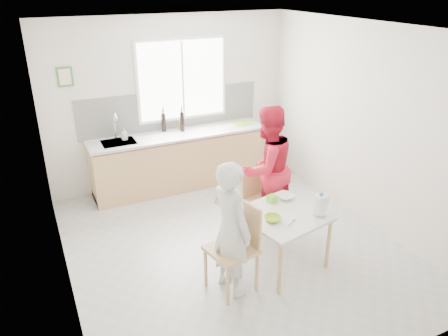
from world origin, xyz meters
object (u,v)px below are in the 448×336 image
object	(u,v)px
person_red	(266,169)
bowl_white	(286,197)
person_white	(231,229)
bowl_green	(273,219)
chair_far	(258,196)
wine_bottle_b	(164,122)
dining_table	(282,219)
chair_left	(237,243)
wine_bottle_a	(182,121)
milk_jug	(321,204)

from	to	relation	value
person_red	bowl_white	distance (m)	0.56
person_white	bowl_green	xyz separation A→B (m)	(0.55, 0.07, -0.05)
chair_far	person_white	size ratio (longest dim) A/B	0.55
chair_far	wine_bottle_b	bearing A→B (deg)	98.07
dining_table	person_white	size ratio (longest dim) A/B	0.69
person_red	wine_bottle_b	size ratio (longest dim) A/B	5.74
bowl_green	bowl_white	bearing A→B (deg)	43.11
chair_left	person_red	xyz separation A→B (m)	(0.94, 0.99, 0.30)
wine_bottle_a	dining_table	bearing A→B (deg)	-84.57
milk_jug	chair_left	bearing A→B (deg)	164.27
person_white	milk_jug	bearing A→B (deg)	-104.58
bowl_green	wine_bottle_b	size ratio (longest dim) A/B	0.63
wine_bottle_b	bowl_white	bearing A→B (deg)	-72.67
chair_left	wine_bottle_b	distance (m)	2.93
milk_jug	chair_far	bearing A→B (deg)	88.63
chair_far	wine_bottle_a	world-z (taller)	wine_bottle_a
milk_jug	person_red	bearing A→B (deg)	83.14
chair_far	person_white	xyz separation A→B (m)	(-0.91, -1.03, 0.30)
wine_bottle_b	bowl_green	bearing A→B (deg)	-83.29
dining_table	wine_bottle_b	world-z (taller)	wine_bottle_b
chair_left	chair_far	world-z (taller)	chair_left
bowl_white	milk_jug	distance (m)	0.54
dining_table	person_white	distance (m)	0.77
dining_table	chair_left	size ratio (longest dim) A/B	1.05
chair_left	person_white	world-z (taller)	person_white
person_white	wine_bottle_a	world-z (taller)	person_white
person_white	chair_left	bearing A→B (deg)	-90.00
chair_left	chair_far	size ratio (longest dim) A/B	1.20
milk_jug	wine_bottle_b	distance (m)	3.09
dining_table	wine_bottle_b	size ratio (longest dim) A/B	3.53
person_white	person_red	world-z (taller)	person_red
bowl_white	milk_jug	xyz separation A→B (m)	(0.14, -0.51, 0.11)
bowl_green	bowl_white	world-z (taller)	bowl_green
dining_table	chair_far	xyz separation A→B (m)	(0.17, 0.87, -0.15)
chair_far	person_red	size ratio (longest dim) A/B	0.49
person_white	person_red	size ratio (longest dim) A/B	0.89
person_white	bowl_white	size ratio (longest dim) A/B	7.21
chair_far	bowl_white	distance (m)	0.62
dining_table	bowl_green	world-z (taller)	bowl_green
chair_left	wine_bottle_b	world-z (taller)	wine_bottle_b
person_white	milk_jug	distance (m)	1.12
dining_table	chair_far	size ratio (longest dim) A/B	1.26
person_red	wine_bottle_b	world-z (taller)	person_red
person_red	wine_bottle_a	size ratio (longest dim) A/B	5.38
person_red	bowl_white	xyz separation A→B (m)	(-0.04, -0.54, -0.15)
milk_jug	wine_bottle_a	xyz separation A→B (m)	(-0.62, 2.83, 0.25)
chair_left	chair_far	distance (m)	1.31
chair_left	bowl_white	bearing A→B (deg)	104.41
dining_table	milk_jug	xyz separation A→B (m)	(0.38, -0.21, 0.21)
dining_table	person_red	bearing A→B (deg)	71.89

